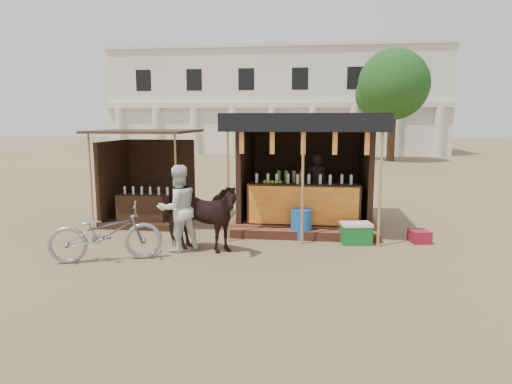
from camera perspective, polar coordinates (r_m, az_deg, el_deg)
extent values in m
plane|color=#846B4C|center=(8.54, -1.41, -9.01)|extent=(120.00, 120.00, 0.00)
cube|color=brown|center=(11.80, 6.04, -3.40)|extent=(3.40, 2.80, 0.22)
cube|color=brown|center=(10.29, 5.81, -5.31)|extent=(3.40, 0.35, 0.20)
cube|color=#352113|center=(10.75, 5.96, -1.45)|extent=(2.60, 0.55, 0.95)
cube|color=#E8491B|center=(10.47, 5.91, -1.73)|extent=(2.50, 0.02, 0.88)
cube|color=#352113|center=(12.82, 6.29, 3.75)|extent=(3.00, 0.12, 2.50)
cube|color=#352113|center=(11.71, -1.22, 3.30)|extent=(0.12, 2.50, 2.50)
cube|color=#352113|center=(11.64, 13.56, 3.01)|extent=(0.12, 2.50, 2.50)
cube|color=black|center=(11.32, 6.24, 9.53)|extent=(3.60, 3.60, 0.06)
cube|color=black|center=(9.54, 5.97, 8.55)|extent=(3.60, 0.06, 0.36)
cylinder|color=tan|center=(9.83, -3.51, 1.61)|extent=(0.06, 0.06, 2.75)
cylinder|color=tan|center=(9.66, 5.86, 1.44)|extent=(0.06, 0.06, 2.75)
cylinder|color=tan|center=(9.74, 15.30, 1.24)|extent=(0.06, 0.06, 2.75)
cube|color=red|center=(9.70, -1.81, 6.42)|extent=(0.10, 0.02, 0.55)
cube|color=red|center=(9.62, 2.04, 6.39)|extent=(0.10, 0.02, 0.55)
cube|color=red|center=(9.58, 5.94, 6.34)|extent=(0.10, 0.02, 0.55)
cube|color=red|center=(9.59, 9.85, 6.26)|extent=(0.10, 0.02, 0.55)
cube|color=red|center=(9.63, 13.73, 6.14)|extent=(0.10, 0.02, 0.55)
imported|color=black|center=(11.73, 7.60, 0.94)|extent=(0.63, 0.48, 1.57)
cube|color=#352113|center=(12.27, -13.05, -3.27)|extent=(2.00, 2.00, 0.15)
cube|color=#352113|center=(12.99, -11.74, 1.82)|extent=(1.90, 0.10, 2.10)
cube|color=#352113|center=(12.47, -17.30, 1.30)|extent=(0.10, 1.90, 2.10)
cube|color=#472D19|center=(11.91, -13.61, 7.38)|extent=(2.40, 2.40, 0.06)
cylinder|color=tan|center=(11.57, -19.94, 1.21)|extent=(0.05, 0.05, 2.35)
cylinder|color=tan|center=(10.76, -9.96, 1.07)|extent=(0.05, 0.05, 2.35)
cube|color=#352113|center=(11.75, -13.95, -2.23)|extent=(1.20, 0.50, 0.80)
imported|color=black|center=(9.20, -6.88, -3.21)|extent=(1.78, 1.08, 1.40)
imported|color=gray|center=(9.04, -18.26, -4.86)|extent=(2.19, 1.41, 1.09)
imported|color=silver|center=(9.31, -9.73, -2.02)|extent=(1.08, 1.06, 1.76)
cylinder|color=blue|center=(10.29, 5.67, -3.97)|extent=(0.60, 0.60, 0.67)
cube|color=maroon|center=(10.58, 19.76, -5.24)|extent=(0.47, 0.51, 0.26)
cube|color=#186C25|center=(10.06, 12.37, -5.23)|extent=(0.68, 0.52, 0.40)
cube|color=white|center=(10.01, 12.42, -3.95)|extent=(0.71, 0.55, 0.06)
cube|color=silver|center=(38.18, 2.62, 11.10)|extent=(26.00, 7.00, 8.00)
cube|color=silver|center=(34.59, 2.09, 10.82)|extent=(26.00, 0.50, 0.40)
cube|color=silver|center=(35.09, 2.15, 17.93)|extent=(26.00, 0.30, 0.25)
cylinder|color=silver|center=(37.66, -16.58, 7.42)|extent=(0.70, 0.70, 3.60)
cylinder|color=silver|center=(36.55, -12.24, 7.55)|extent=(0.70, 0.70, 3.60)
cylinder|color=silver|center=(35.65, -7.66, 7.64)|extent=(0.70, 0.70, 3.60)
cylinder|color=silver|center=(34.99, -2.86, 7.68)|extent=(0.70, 0.70, 3.60)
cylinder|color=silver|center=(34.58, 2.08, 7.67)|extent=(0.70, 0.70, 3.60)
cylinder|color=silver|center=(34.43, 7.10, 7.60)|extent=(0.70, 0.70, 3.60)
cylinder|color=silver|center=(34.54, 12.12, 7.47)|extent=(0.70, 0.70, 3.60)
cylinder|color=silver|center=(34.90, 17.07, 7.29)|extent=(0.70, 0.70, 3.60)
cylinder|color=silver|center=(35.52, 21.89, 7.07)|extent=(0.70, 0.70, 3.60)
cylinder|color=#382314|center=(30.40, 16.58, 7.49)|extent=(0.50, 0.50, 4.00)
sphere|color=#23581E|center=(30.47, 16.83, 12.75)|extent=(4.40, 4.40, 4.40)
sphere|color=#23581E|center=(30.91, 15.10, 11.65)|extent=(2.99, 2.99, 2.99)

